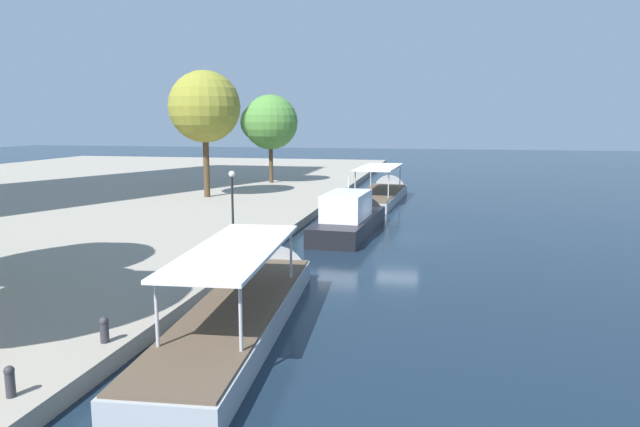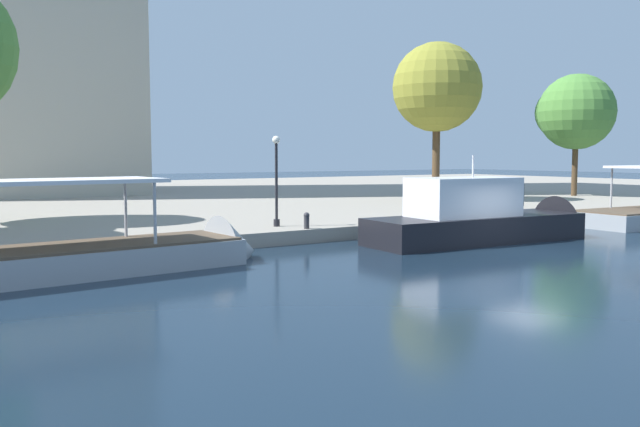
% 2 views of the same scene
% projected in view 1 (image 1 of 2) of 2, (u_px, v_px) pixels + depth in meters
% --- Properties ---
extents(ground_plane, '(220.00, 220.00, 0.00)m').
position_uv_depth(ground_plane, '(398.00, 238.00, 34.80)').
color(ground_plane, '#142333').
extents(tour_boat_0, '(14.83, 3.91, 3.98)m').
position_uv_depth(tour_boat_0, '(245.00, 311.00, 20.43)').
color(tour_boat_0, '#9EA3A8').
rests_on(tour_boat_0, ground_plane).
extents(motor_yacht_1, '(10.92, 3.52, 4.56)m').
position_uv_depth(motor_yacht_1, '(351.00, 220.00, 36.42)').
color(motor_yacht_1, black).
rests_on(motor_yacht_1, ground_plane).
extents(tour_boat_2, '(14.81, 4.10, 4.38)m').
position_uv_depth(tour_boat_2, '(381.00, 196.00, 51.56)').
color(tour_boat_2, '#9EA3A8').
rests_on(tour_boat_2, ground_plane).
extents(mooring_bollard_0, '(0.28, 0.28, 0.79)m').
position_uv_depth(mooring_bollard_0, '(104.00, 329.00, 16.86)').
color(mooring_bollard_0, '#2D2D33').
rests_on(mooring_bollard_0, dock_promenade).
extents(mooring_bollard_1, '(0.24, 0.24, 0.77)m').
position_uv_depth(mooring_bollard_1, '(10.00, 380.00, 13.53)').
color(mooring_bollard_1, '#2D2D33').
rests_on(mooring_bollard_1, dock_promenade).
extents(mooring_bollard_2, '(0.25, 0.25, 0.68)m').
position_uv_depth(mooring_bollard_2, '(264.00, 235.00, 30.80)').
color(mooring_bollard_2, '#2D2D33').
rests_on(mooring_bollard_2, dock_promenade).
extents(lamp_post, '(0.33, 0.33, 3.82)m').
position_uv_depth(lamp_post, '(232.00, 204.00, 30.29)').
color(lamp_post, black).
rests_on(lamp_post, dock_promenade).
extents(tree_0, '(5.57, 5.84, 8.99)m').
position_uv_depth(tree_0, '(268.00, 122.00, 59.10)').
color(tree_0, '#4C3823').
rests_on(tree_0, dock_promenade).
extents(tree_2, '(5.92, 5.92, 10.47)m').
position_uv_depth(tree_2, '(202.00, 107.00, 47.66)').
color(tree_2, '#4C3823').
rests_on(tree_2, dock_promenade).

